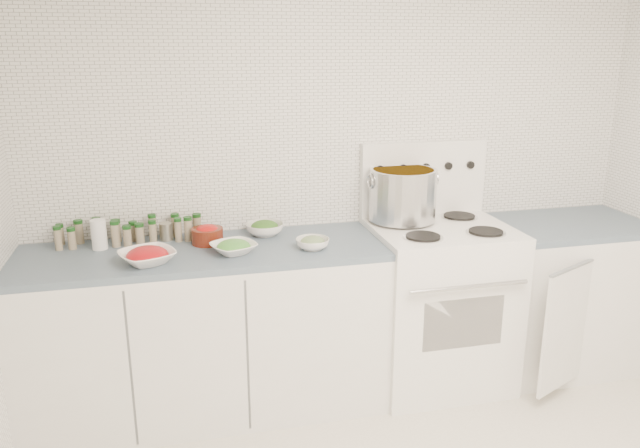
{
  "coord_description": "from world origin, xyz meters",
  "views": [
    {
      "loc": [
        -0.95,
        -1.87,
        1.91
      ],
      "look_at": [
        -0.22,
        1.14,
        1.01
      ],
      "focal_mm": 35.0,
      "sensor_mm": 36.0,
      "label": 1
    }
  ],
  "objects_px": {
    "stock_pot": "(403,193)",
    "bowl_snowpea": "(234,247)",
    "stove": "(437,299)",
    "bowl_tomato": "(147,256)"
  },
  "relations": [
    {
      "from": "stock_pot",
      "to": "bowl_snowpea",
      "type": "relative_size",
      "value": 1.4
    },
    {
      "from": "stove",
      "to": "bowl_snowpea",
      "type": "height_order",
      "value": "stove"
    },
    {
      "from": "stove",
      "to": "stock_pot",
      "type": "bearing_deg",
      "value": 140.16
    },
    {
      "from": "stock_pot",
      "to": "bowl_tomato",
      "type": "bearing_deg",
      "value": -168.34
    },
    {
      "from": "stock_pot",
      "to": "stove",
      "type": "bearing_deg",
      "value": -39.84
    },
    {
      "from": "stove",
      "to": "bowl_tomato",
      "type": "bearing_deg",
      "value": -174.92
    },
    {
      "from": "bowl_snowpea",
      "to": "stock_pot",
      "type": "bearing_deg",
      "value": 13.59
    },
    {
      "from": "bowl_tomato",
      "to": "bowl_snowpea",
      "type": "height_order",
      "value": "bowl_tomato"
    },
    {
      "from": "bowl_tomato",
      "to": "bowl_snowpea",
      "type": "distance_m",
      "value": 0.42
    },
    {
      "from": "bowl_tomato",
      "to": "stove",
      "type": "bearing_deg",
      "value": 5.08
    }
  ]
}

